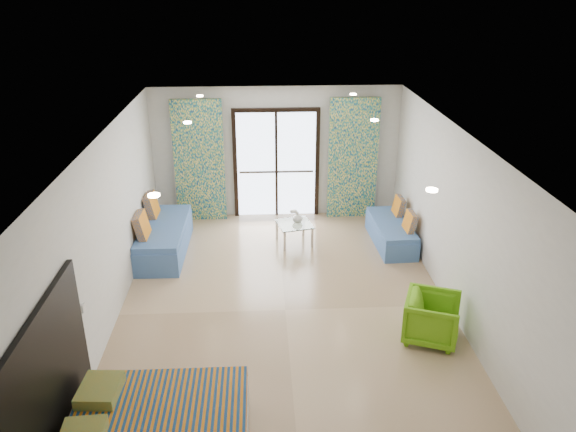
{
  "coord_description": "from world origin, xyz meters",
  "views": [
    {
      "loc": [
        -0.35,
        -7.26,
        4.68
      ],
      "look_at": [
        0.09,
        0.94,
        1.15
      ],
      "focal_mm": 35.0,
      "sensor_mm": 36.0,
      "label": 1
    }
  ],
  "objects_px": {
    "coffee_table": "(294,226)",
    "armchair": "(432,316)",
    "daybed_left": "(163,237)",
    "daybed_right": "(392,232)"
  },
  "relations": [
    {
      "from": "coffee_table",
      "to": "armchair",
      "type": "relative_size",
      "value": 1.01
    },
    {
      "from": "coffee_table",
      "to": "armchair",
      "type": "height_order",
      "value": "armchair"
    },
    {
      "from": "coffee_table",
      "to": "armchair",
      "type": "distance_m",
      "value": 3.57
    },
    {
      "from": "daybed_left",
      "to": "armchair",
      "type": "height_order",
      "value": "daybed_left"
    },
    {
      "from": "coffee_table",
      "to": "daybed_right",
      "type": "bearing_deg",
      "value": -3.66
    },
    {
      "from": "daybed_right",
      "to": "armchair",
      "type": "distance_m",
      "value": 3.03
    },
    {
      "from": "daybed_left",
      "to": "daybed_right",
      "type": "distance_m",
      "value": 4.23
    },
    {
      "from": "coffee_table",
      "to": "daybed_left",
      "type": "bearing_deg",
      "value": -173.94
    },
    {
      "from": "daybed_left",
      "to": "daybed_right",
      "type": "height_order",
      "value": "daybed_left"
    },
    {
      "from": "daybed_right",
      "to": "coffee_table",
      "type": "bearing_deg",
      "value": 174.12
    }
  ]
}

